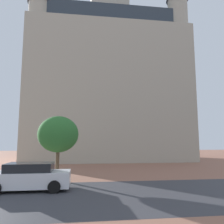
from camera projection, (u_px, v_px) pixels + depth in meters
ground_plane at (108, 191)px, 12.07m from camera, size 120.00×120.00×0.00m
street_asphalt_strip at (110, 195)px, 11.13m from camera, size 120.00×7.40×0.00m
landmark_building at (107, 85)px, 36.03m from camera, size 22.73×15.15×35.48m
car_white at (30, 177)px, 12.26m from camera, size 4.33×2.12×1.45m
tree_curb_far at (58, 134)px, 15.84m from camera, size 2.82×2.82×4.41m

